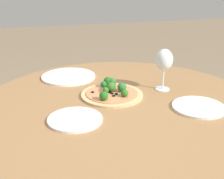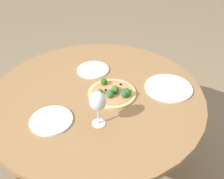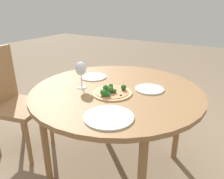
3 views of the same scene
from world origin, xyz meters
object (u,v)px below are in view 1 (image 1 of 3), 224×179
plate_near (75,119)px  plate_far (199,107)px  plate_side (68,76)px  pizza (112,92)px  wine_glass (164,61)px

plate_near → plate_far: size_ratio=0.96×
plate_side → pizza: bearing=-151.4°
plate_side → plate_far: bearing=-137.8°
pizza → plate_far: 0.38m
plate_far → plate_side: size_ratio=0.78×
pizza → plate_near: pizza is taller
wine_glass → plate_side: bearing=55.2°
pizza → plate_far: (-0.22, -0.30, -0.01)m
pizza → plate_near: (-0.20, 0.20, -0.01)m
wine_glass → plate_side: 0.51m
plate_near → plate_far: (-0.02, -0.50, 0.00)m
plate_side → wine_glass: bearing=-124.8°
pizza → plate_near: bearing=136.1°
wine_glass → plate_far: size_ratio=0.90×
pizza → plate_side: pizza is taller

